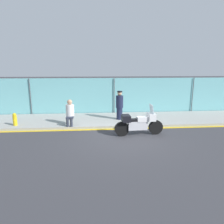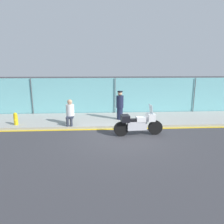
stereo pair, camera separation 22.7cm
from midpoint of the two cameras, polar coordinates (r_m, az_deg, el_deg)
name	(u,v)px [view 1 (the left image)]	position (r m, az deg, el deg)	size (l,w,h in m)	color
ground_plane	(123,137)	(9.11, 2.52, -7.25)	(120.00, 120.00, 0.00)	#38383D
sidewalk	(117,119)	(11.85, 0.77, -2.15)	(39.76, 3.15, 0.13)	#9E9E99
curb_paint_stripe	(120,129)	(10.28, 1.65, -4.87)	(39.76, 0.18, 0.01)	gold
storefront_fence	(114,96)	(13.25, 0.09, 4.47)	(37.77, 0.17, 2.42)	#6BB2B7
motorcycle	(139,123)	(9.30, 6.96, -3.17)	(2.30, 0.61, 1.44)	black
officer_standing	(120,105)	(11.47, 1.60, 1.98)	(0.42, 0.42, 1.65)	#191E38
person_seated_on_curb	(70,111)	(10.64, -12.54, 0.25)	(0.42, 0.70, 1.33)	#2D3342
fire_hydrant	(15,119)	(11.55, -26.51, -1.89)	(0.21, 0.26, 0.66)	gold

